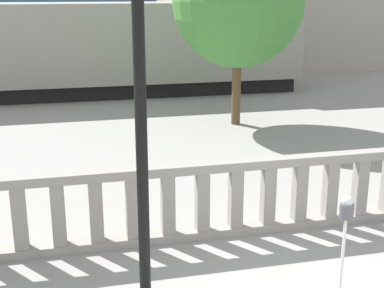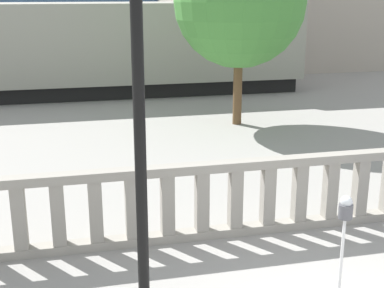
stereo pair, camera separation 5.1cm
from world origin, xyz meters
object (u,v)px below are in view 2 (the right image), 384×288
object	(u,v)px
parking_meter	(345,216)
train_far	(112,20)
tree_left	(240,2)
lamppost	(139,99)
train_near	(49,48)

from	to	relation	value
parking_meter	train_far	bearing A→B (deg)	90.95
tree_left	train_far	bearing A→B (deg)	96.02
lamppost	train_near	bearing A→B (deg)	95.43
train_near	tree_left	distance (m)	7.84
parking_meter	train_near	distance (m)	15.01
parking_meter	tree_left	world-z (taller)	tree_left
train_far	tree_left	bearing A→B (deg)	-83.98
lamppost	train_far	distance (m)	27.57
lamppost	train_far	xyz separation A→B (m)	(2.05, 27.48, -0.63)
lamppost	train_far	world-z (taller)	lamppost
lamppost	tree_left	size ratio (longest dim) A/B	0.97
train_far	parking_meter	bearing A→B (deg)	-89.05
train_far	tree_left	xyz separation A→B (m)	(1.97, -18.67, 1.46)
parking_meter	train_far	world-z (taller)	train_far
lamppost	parking_meter	bearing A→B (deg)	-5.29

